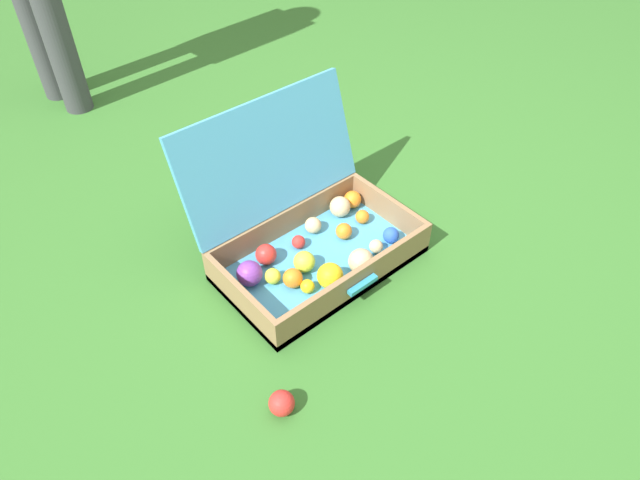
# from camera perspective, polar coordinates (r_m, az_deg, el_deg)

# --- Properties ---
(ground_plane) EXTENTS (16.00, 16.00, 0.00)m
(ground_plane) POSITION_cam_1_polar(r_m,az_deg,el_deg) (1.92, 3.08, -1.88)
(ground_plane) COLOR #336B28
(open_suitcase) EXTENTS (0.64, 0.53, 0.48)m
(open_suitcase) POSITION_cam_1_polar(r_m,az_deg,el_deg) (1.86, -1.23, 0.83)
(open_suitcase) COLOR #4799C6
(open_suitcase) RESTS_ON ground
(stray_ball_on_grass) EXTENTS (0.07, 0.07, 0.07)m
(stray_ball_on_grass) POSITION_cam_1_polar(r_m,az_deg,el_deg) (1.55, -3.83, -15.87)
(stray_ball_on_grass) COLOR red
(stray_ball_on_grass) RESTS_ON ground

